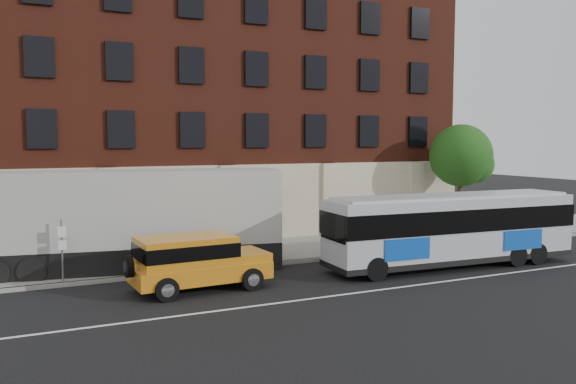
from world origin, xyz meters
name	(u,v)px	position (x,y,z in m)	size (l,w,h in m)	color
ground	(343,299)	(0.00, 0.00, 0.00)	(120.00, 120.00, 0.00)	black
sidewalk	(247,252)	(0.00, 9.00, 0.07)	(60.00, 6.00, 0.15)	gray
kerb	(272,264)	(0.00, 6.00, 0.07)	(60.00, 0.25, 0.15)	gray
lane_line	(336,296)	(0.00, 0.50, 0.01)	(60.00, 0.12, 0.01)	silver
building	(197,104)	(-0.01, 16.92, 7.58)	(30.00, 12.10, 15.00)	#582215
sign_pole	(62,247)	(-8.50, 6.15, 1.45)	(0.30, 0.20, 2.50)	slate
street_tree	(461,158)	(13.54, 9.48, 4.41)	(3.60, 3.60, 6.20)	#3B291D
city_bus	(452,227)	(6.90, 2.53, 1.72)	(11.51, 3.04, 3.12)	#AEB1B9
yellow_suv	(194,259)	(-4.24, 3.36, 1.15)	(5.29, 2.50, 2.00)	orange
shipping_container	(126,222)	(-5.92, 7.43, 2.08)	(12.86, 4.71, 4.20)	black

